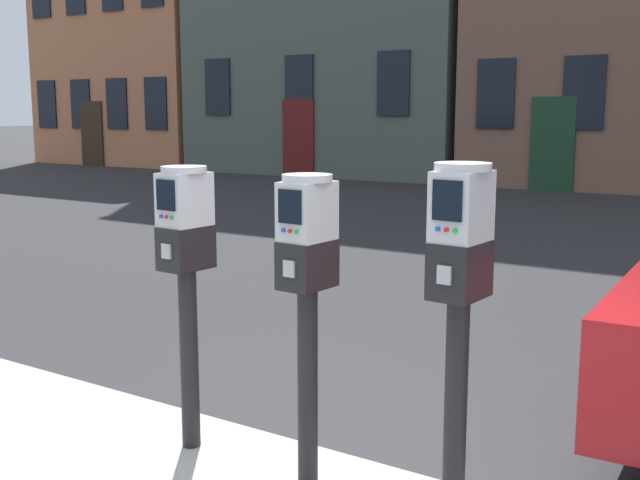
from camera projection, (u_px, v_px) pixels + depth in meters
The scene contains 4 objects.
parking_meter_near_kerb at pixel (186, 256), 3.73m from camera, with size 0.23×0.26×1.39m.
parking_meter_twin_adjacent at pixel (307, 274), 3.36m from camera, with size 0.23×0.26×1.38m.
parking_meter_end_of_row at pixel (459, 282), 2.97m from camera, with size 0.23×0.26×1.46m.
townhouse_grey_stucco at pixel (155, 2), 26.88m from camera, with size 6.82×5.54×10.95m.
Camera 1 is at (1.66, -2.86, 1.79)m, focal length 43.76 mm.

